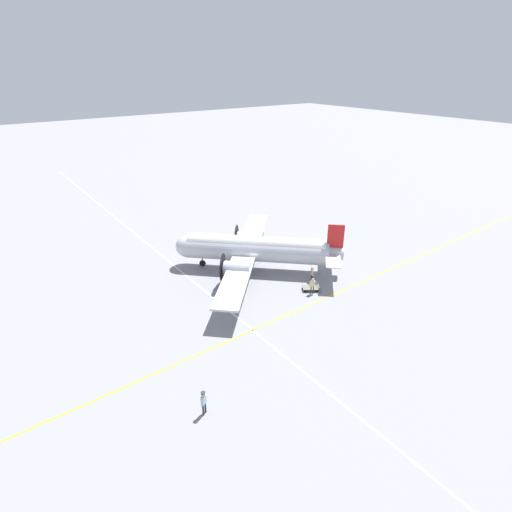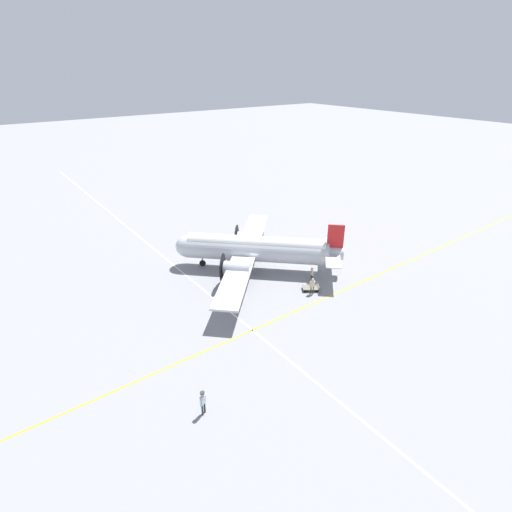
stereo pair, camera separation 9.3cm
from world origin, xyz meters
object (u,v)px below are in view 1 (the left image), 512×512
(crew_foreground, at_px, (204,400))
(baggage_cart, at_px, (311,288))
(ramp_agent, at_px, (312,273))
(suitcase_near_door, at_px, (314,286))
(airliner_main, at_px, (252,249))
(passenger_boarding, at_px, (313,284))

(crew_foreground, xyz_separation_m, baggage_cart, (-16.49, -7.37, -0.87))
(ramp_agent, height_order, suitcase_near_door, ramp_agent)
(crew_foreground, height_order, baggage_cart, crew_foreground)
(ramp_agent, distance_m, baggage_cart, 1.98)
(airliner_main, distance_m, suitcase_near_door, 7.88)
(airliner_main, relative_size, suitcase_near_door, 40.21)
(baggage_cart, bearing_deg, crew_foreground, 59.60)
(airliner_main, distance_m, passenger_boarding, 8.05)
(passenger_boarding, xyz_separation_m, baggage_cart, (-0.41, -0.60, -0.78))
(suitcase_near_door, bearing_deg, baggage_cart, 8.07)
(ramp_agent, bearing_deg, airliner_main, 55.39)
(crew_foreground, relative_size, ramp_agent, 1.10)
(airliner_main, distance_m, crew_foreground, 20.51)
(airliner_main, xyz_separation_m, ramp_agent, (-3.38, 5.88, -1.48))
(airliner_main, xyz_separation_m, suitcase_near_door, (-2.61, 7.08, -2.28))
(airliner_main, bearing_deg, baggage_cart, 150.21)
(airliner_main, xyz_separation_m, baggage_cart, (-2.07, 7.16, -2.22))
(ramp_agent, bearing_deg, baggage_cart, 159.63)
(airliner_main, height_order, suitcase_near_door, airliner_main)
(passenger_boarding, distance_m, suitcase_near_door, 1.44)
(passenger_boarding, bearing_deg, ramp_agent, -104.99)
(passenger_boarding, distance_m, baggage_cart, 1.06)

